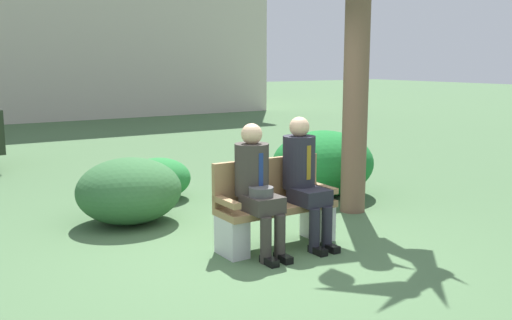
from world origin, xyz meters
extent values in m
plane|color=#466741|center=(0.00, 0.00, 0.00)|extent=(80.00, 80.00, 0.00)
cube|color=#99754C|center=(0.36, 0.12, 0.42)|extent=(1.27, 0.44, 0.07)
cube|color=#99754C|center=(0.36, 0.31, 0.68)|extent=(1.27, 0.06, 0.45)
cube|color=#99754C|center=(-0.23, 0.12, 0.55)|extent=(0.08, 0.44, 0.06)
cube|color=#99754C|center=(0.95, 0.12, 0.55)|extent=(0.08, 0.44, 0.06)
cube|color=silver|center=(-0.17, 0.12, 0.19)|extent=(0.20, 0.37, 0.38)
cube|color=silver|center=(0.89, 0.12, 0.19)|extent=(0.20, 0.37, 0.38)
cube|color=#38332D|center=(0.07, -0.05, 0.53)|extent=(0.32, 0.38, 0.16)
cylinder|color=#38332D|center=(-0.01, -0.24, 0.23)|extent=(0.11, 0.11, 0.45)
cylinder|color=#38332D|center=(0.15, -0.24, 0.23)|extent=(0.11, 0.11, 0.45)
cube|color=black|center=(-0.01, -0.30, 0.04)|extent=(0.09, 0.22, 0.07)
cube|color=black|center=(0.15, -0.30, 0.04)|extent=(0.09, 0.22, 0.07)
cylinder|color=#38332D|center=(0.07, 0.14, 0.84)|extent=(0.34, 0.34, 0.52)
cube|color=navy|center=(0.07, -0.03, 0.86)|extent=(0.05, 0.01, 0.33)
sphere|color=tan|center=(0.07, 0.14, 1.19)|extent=(0.21, 0.21, 0.21)
cylinder|color=#484848|center=(0.05, -0.07, 0.66)|extent=(0.24, 0.24, 0.09)
cube|color=#23232D|center=(0.65, -0.05, 0.53)|extent=(0.32, 0.38, 0.16)
cylinder|color=#23232D|center=(0.57, -0.24, 0.23)|extent=(0.11, 0.11, 0.45)
cylinder|color=#23232D|center=(0.73, -0.24, 0.23)|extent=(0.11, 0.11, 0.45)
cube|color=black|center=(0.57, -0.30, 0.04)|extent=(0.09, 0.22, 0.07)
cube|color=black|center=(0.73, -0.30, 0.04)|extent=(0.09, 0.22, 0.07)
cylinder|color=#23232D|center=(0.65, 0.14, 0.86)|extent=(0.34, 0.34, 0.55)
cube|color=olive|center=(0.65, -0.03, 0.88)|extent=(0.05, 0.01, 0.35)
sphere|color=tan|center=(0.65, 0.14, 1.23)|extent=(0.21, 0.21, 0.21)
cylinder|color=brown|center=(1.98, 0.78, 1.64)|extent=(0.31, 0.31, 3.28)
ellipsoid|color=#316234|center=(-0.61, 1.78, 0.39)|extent=(1.24, 1.14, 0.78)
ellipsoid|color=#277A36|center=(0.15, 2.73, 0.29)|extent=(0.92, 0.84, 0.57)
ellipsoid|color=#1B712D|center=(2.23, 1.69, 0.46)|extent=(1.48, 1.36, 0.93)
camera|label=1|loc=(-2.90, -4.64, 1.90)|focal=40.67mm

